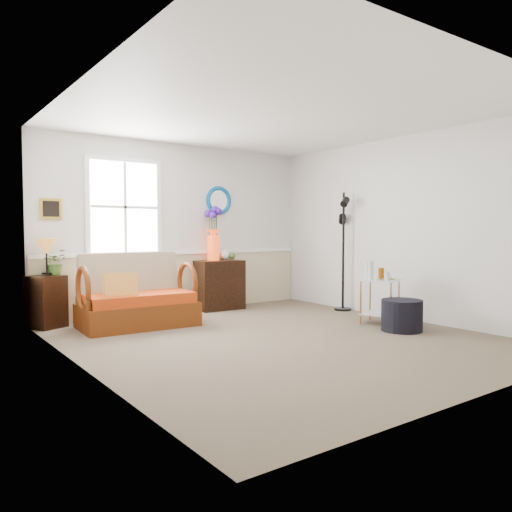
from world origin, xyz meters
TOP-DOWN VIEW (x-y plane):
  - floor at (0.00, 0.00)m, footprint 4.50×5.00m
  - ceiling at (0.00, 0.00)m, footprint 4.50×5.00m
  - walls at (0.00, 0.00)m, footprint 4.51×5.01m
  - wainscot at (0.00, 2.48)m, footprint 4.46×0.02m
  - chair_rail at (0.00, 2.47)m, footprint 4.46×0.04m
  - window at (-0.90, 2.47)m, footprint 1.14×0.06m
  - picture at (-1.92, 2.48)m, footprint 0.28×0.03m
  - mirror at (0.70, 2.48)m, footprint 0.47×0.07m
  - loveseat at (-1.06, 1.64)m, footprint 1.50×0.90m
  - throw_pillow at (-1.33, 1.54)m, footprint 0.42×0.15m
  - lamp_stand at (-2.05, 2.27)m, footprint 0.51×0.51m
  - table_lamp at (-2.03, 2.30)m, footprint 0.33×0.33m
  - potted_plant at (-1.91, 2.34)m, footprint 0.45×0.45m
  - cabinet at (0.56, 2.26)m, footprint 0.76×0.51m
  - flower_vase at (0.49, 2.31)m, footprint 0.32×0.32m
  - side_table at (1.69, -0.08)m, footprint 0.63×0.63m
  - tabletop_items at (1.66, -0.06)m, footprint 0.59×0.59m
  - floor_lamp at (2.10, 1.02)m, footprint 0.35×0.35m
  - ottoman at (1.53, -0.56)m, footprint 0.67×0.67m

SIDE VIEW (x-z plane):
  - floor at x=0.00m, z-range -0.01..0.01m
  - ottoman at x=1.53m, z-range 0.00..0.39m
  - side_table at x=1.69m, z-range 0.00..0.60m
  - lamp_stand at x=-2.05m, z-range 0.00..0.68m
  - cabinet at x=0.56m, z-range 0.00..0.78m
  - wainscot at x=0.00m, z-range 0.00..0.90m
  - loveseat at x=-1.06m, z-range 0.00..0.95m
  - throw_pillow at x=-1.33m, z-range 0.31..0.73m
  - tabletop_items at x=1.66m, z-range 0.61..0.86m
  - potted_plant at x=-1.91m, z-range 0.68..0.94m
  - table_lamp at x=-2.03m, z-range 0.68..1.16m
  - chair_rail at x=0.00m, z-range 0.89..0.95m
  - floor_lamp at x=2.10m, z-range 0.00..1.85m
  - flower_vase at x=0.49m, z-range 0.78..1.62m
  - walls at x=0.00m, z-range 0.00..2.60m
  - picture at x=-1.92m, z-range 1.41..1.69m
  - window at x=-0.90m, z-range 0.88..2.32m
  - mirror at x=0.70m, z-range 1.51..1.99m
  - ceiling at x=0.00m, z-range 2.60..2.60m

